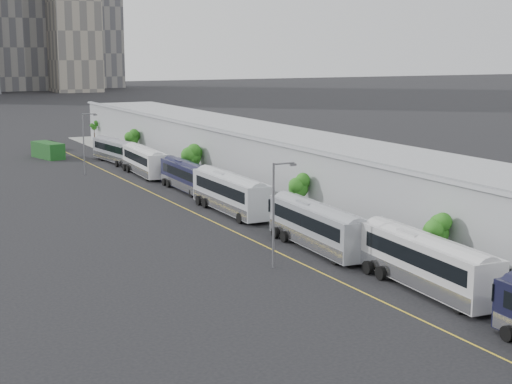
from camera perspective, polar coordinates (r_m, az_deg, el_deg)
sidewalk at (r=77.56m, az=5.47°, el=-2.06°), size 10.00×170.00×0.12m
lane_line at (r=72.58m, az=-1.54°, el=-2.92°), size 0.12×160.00×0.02m
depot at (r=79.09m, az=7.96°, el=0.67°), size 12.45×160.40×7.20m
bus_2 at (r=56.19m, az=12.28°, el=-5.36°), size 3.60×13.66×3.95m
bus_3 at (r=66.22m, az=4.50°, el=-2.79°), size 3.39×13.43×3.89m
bus_4 at (r=80.74m, az=-1.84°, el=-0.33°), size 3.08×13.96×4.07m
bus_5 at (r=93.87m, az=-5.05°, el=0.99°), size 2.77×12.09×3.52m
bus_6 at (r=106.14m, az=-8.11°, el=2.07°), size 3.27×12.98×3.76m
bus_7 at (r=118.71m, az=-10.17°, el=2.84°), size 3.56×12.36×3.56m
tree_1 at (r=59.74m, az=12.94°, el=-2.64°), size 2.00×2.00×4.52m
tree_2 at (r=76.08m, az=3.10°, el=0.47°), size 1.96×1.96×4.64m
tree_3 at (r=99.49m, az=-4.75°, el=2.74°), size 2.56×2.56×4.86m
tree_4 at (r=122.33m, az=-9.03°, el=3.96°), size 2.10×2.10×4.42m
tree_5 at (r=144.59m, az=-11.70°, el=4.65°), size 1.02×1.02×3.52m
street_lamp_near at (r=59.90m, az=1.45°, el=-1.10°), size 2.04×0.22×8.19m
street_lamp_far at (r=107.67m, az=-12.33°, el=3.78°), size 2.04×0.22×8.25m
shipping_container at (r=125.96m, az=-14.89°, el=2.95°), size 3.98×7.28×2.46m
suv at (r=135.68m, az=-14.99°, el=3.28°), size 4.91×6.57×1.66m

